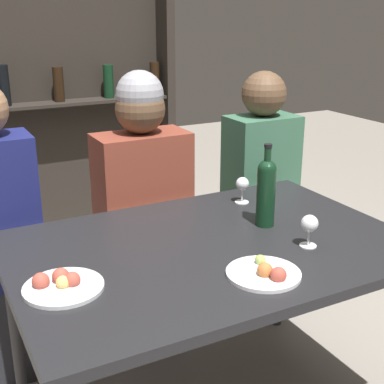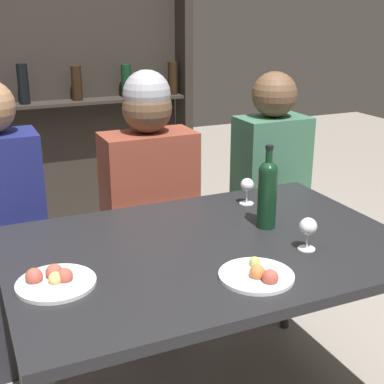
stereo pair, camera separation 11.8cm
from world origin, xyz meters
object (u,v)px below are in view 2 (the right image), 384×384
at_px(food_plate_1, 54,280).
at_px(seated_person_center, 150,214).
at_px(wine_glass_1, 308,228).
at_px(wine_bottle, 267,191).
at_px(seated_person_right, 269,200).
at_px(seated_person_left, 4,241).
at_px(food_plate_0, 258,275).
at_px(wine_glass_0, 247,186).

xyz_separation_m(food_plate_1, seated_person_center, (0.56, 0.71, -0.13)).
bearing_deg(wine_glass_1, food_plate_1, 172.85).
bearing_deg(wine_bottle, seated_person_right, 56.51).
distance_m(wine_glass_1, seated_person_center, 0.88).
xyz_separation_m(seated_person_left, seated_person_right, (1.29, -0.00, -0.01)).
xyz_separation_m(food_plate_0, seated_person_center, (-0.02, 0.93, -0.13)).
bearing_deg(food_plate_1, seated_person_center, 51.84).
relative_size(wine_glass_0, seated_person_left, 0.09).
relative_size(wine_glass_1, seated_person_right, 0.09).
bearing_deg(food_plate_0, wine_glass_1, 23.40).
distance_m(seated_person_center, seated_person_right, 0.65).
distance_m(food_plate_1, seated_person_left, 0.73).
relative_size(wine_bottle, seated_person_center, 0.25).
height_order(wine_glass_0, seated_person_left, seated_person_left).
height_order(wine_glass_0, food_plate_0, wine_glass_0).
bearing_deg(seated_person_right, food_plate_0, -123.98).
bearing_deg(wine_glass_1, wine_glass_0, 85.63).
relative_size(wine_glass_1, seated_person_left, 0.09).
relative_size(wine_bottle, seated_person_left, 0.25).
bearing_deg(wine_bottle, food_plate_0, -124.80).
relative_size(wine_bottle, wine_glass_0, 2.81).
xyz_separation_m(wine_glass_1, seated_person_center, (-0.28, 0.81, -0.19)).
distance_m(wine_glass_1, seated_person_left, 1.25).
distance_m(wine_bottle, food_plate_0, 0.44).
relative_size(wine_glass_0, wine_glass_1, 0.97).
xyz_separation_m(wine_bottle, food_plate_1, (-0.82, -0.12, -0.13)).
bearing_deg(food_plate_0, wine_glass_0, 63.42).
xyz_separation_m(wine_glass_0, food_plate_1, (-0.87, -0.38, -0.06)).
height_order(food_plate_1, seated_person_right, seated_person_right).
xyz_separation_m(wine_glass_0, seated_person_left, (-0.96, 0.33, -0.21)).
bearing_deg(wine_glass_1, food_plate_0, -156.60).
bearing_deg(seated_person_left, wine_bottle, -32.87).
bearing_deg(wine_bottle, wine_glass_1, -84.54).
distance_m(food_plate_0, seated_person_center, 0.94).
relative_size(food_plate_0, food_plate_1, 0.98).
bearing_deg(wine_glass_1, seated_person_right, 65.88).
bearing_deg(seated_person_left, wine_glass_1, -41.32).
xyz_separation_m(wine_glass_1, food_plate_1, (-0.84, 0.11, -0.07)).
relative_size(wine_glass_1, food_plate_0, 0.50).
relative_size(wine_bottle, wine_glass_1, 2.74).
bearing_deg(food_plate_0, seated_person_center, 91.27).
bearing_deg(seated_person_center, food_plate_1, -128.16).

